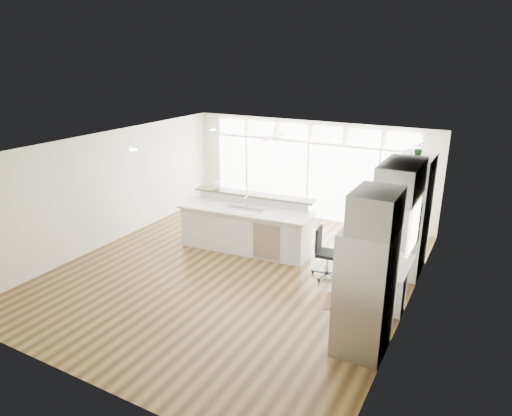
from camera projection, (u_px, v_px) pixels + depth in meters
The scene contains 24 objects.
floor at pixel (236, 271), 9.75m from camera, with size 7.00×8.00×0.02m, color #3E2B13.
ceiling at pixel (234, 146), 8.88m from camera, with size 7.00×8.00×0.02m, color white.
wall_back at pixel (309, 170), 12.64m from camera, with size 7.00×0.04×2.70m, color beige.
wall_front at pixel (78, 299), 5.99m from camera, with size 7.00×0.04×2.70m, color beige.
wall_left at pixel (110, 188), 10.90m from camera, with size 0.04×8.00×2.70m, color beige.
wall_right at pixel (411, 244), 7.73m from camera, with size 0.04×8.00×2.70m, color beige.
glass_wall at pixel (308, 180), 12.69m from camera, with size 5.80×0.06×2.08m, color silver.
transom_row at pixel (310, 133), 12.26m from camera, with size 5.90×0.06×0.40m, color silver.
desk_window at pixel (414, 227), 7.93m from camera, with size 0.04×0.85×0.85m, color white.
ceiling_fan at pixel (275, 134), 11.50m from camera, with size 1.16×1.16×0.32m, color white.
recessed_lights at pixel (239, 145), 9.05m from camera, with size 3.40×3.00×0.02m, color white.
oven_cabinet at pixel (411, 215), 9.41m from camera, with size 0.64×1.20×2.50m, color silver.
desk_nook at pixel (388, 282), 8.46m from camera, with size 0.72×1.30×0.76m, color silver.
upper_cabinets at pixel (401, 180), 7.80m from camera, with size 0.64×1.30×0.64m, color silver.
refrigerator at pixel (365, 291), 6.90m from camera, with size 0.76×0.90×2.00m, color #AAABAF.
fridge_cabinet at pixel (376, 211), 6.45m from camera, with size 0.64×0.90×0.60m, color silver.
framed_photos at pixel (419, 224), 8.50m from camera, with size 0.06×0.22×0.80m, color black.
kitchen_island at pixel (245, 225), 10.61m from camera, with size 3.13×1.18×1.24m, color silver.
rug at pixel (350, 303), 8.48m from camera, with size 0.89×0.64×0.01m, color #361A11.
office_chair at pixel (328, 253), 9.34m from camera, with size 0.55×0.51×1.05m, color black.
fishbowl at pixel (216, 186), 11.07m from camera, with size 0.23×0.23×0.23m, color silver.
monitor at pixel (387, 252), 8.30m from camera, with size 0.09×0.53×0.44m, color black.
keyboard at pixel (377, 261), 8.45m from camera, with size 0.12×0.33×0.02m, color white.
potted_plant at pixel (419, 150), 8.97m from camera, with size 0.25×0.28×0.21m, color #255022.
Camera 1 is at (4.59, -7.51, 4.42)m, focal length 32.00 mm.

